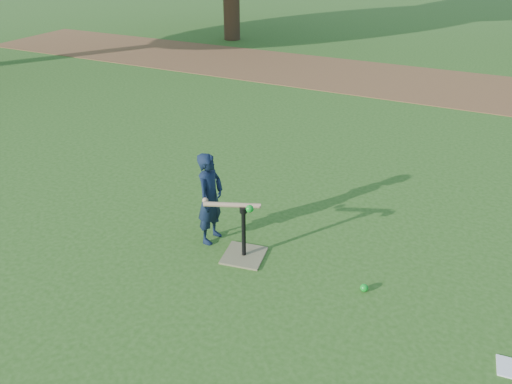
% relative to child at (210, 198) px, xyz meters
% --- Properties ---
extents(ground, '(80.00, 80.00, 0.00)m').
position_rel_child_xyz_m(ground, '(0.88, 0.00, -0.53)').
color(ground, '#285116').
rests_on(ground, ground).
extents(dirt_strip, '(24.00, 3.00, 0.01)m').
position_rel_child_xyz_m(dirt_strip, '(0.88, 7.50, -0.53)').
color(dirt_strip, brown).
rests_on(dirt_strip, ground).
extents(child, '(0.26, 0.39, 1.07)m').
position_rel_child_xyz_m(child, '(0.00, 0.00, 0.00)').
color(child, black).
rests_on(child, ground).
extents(wiffle_ball_ground, '(0.08, 0.08, 0.08)m').
position_rel_child_xyz_m(wiffle_ball_ground, '(1.81, -0.15, -0.49)').
color(wiffle_ball_ground, '#0D971F').
rests_on(wiffle_ball_ground, ground).
extents(batting_tee, '(0.49, 0.49, 0.61)m').
position_rel_child_xyz_m(batting_tee, '(0.48, -0.14, -0.42)').
color(batting_tee, olive).
rests_on(batting_tee, ground).
extents(swing_action, '(0.62, 0.27, 0.11)m').
position_rel_child_xyz_m(swing_action, '(0.38, -0.18, 0.10)').
color(swing_action, tan).
rests_on(swing_action, ground).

